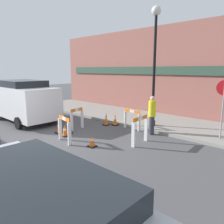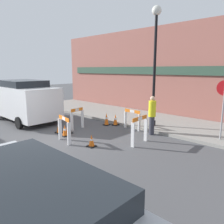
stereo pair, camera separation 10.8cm
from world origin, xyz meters
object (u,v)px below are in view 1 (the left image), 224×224
object	(u,v)px
streetlamp_post	(155,52)
person_worker	(152,114)
stop_sign	(224,100)
work_van	(22,99)

from	to	relation	value
streetlamp_post	person_worker	xyz separation A→B (m)	(0.60, -0.99, -2.76)
stop_sign	person_worker	size ratio (longest dim) A/B	1.35
streetlamp_post	stop_sign	distance (m)	3.76
streetlamp_post	stop_sign	bearing A→B (deg)	0.05
streetlamp_post	stop_sign	size ratio (longest dim) A/B	2.38
person_worker	work_van	distance (m)	7.30
stop_sign	person_worker	world-z (taller)	stop_sign
person_worker	work_van	size ratio (longest dim) A/B	0.35
person_worker	streetlamp_post	bearing A→B (deg)	-108.00
stop_sign	person_worker	xyz separation A→B (m)	(-2.59, -1.00, -0.76)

